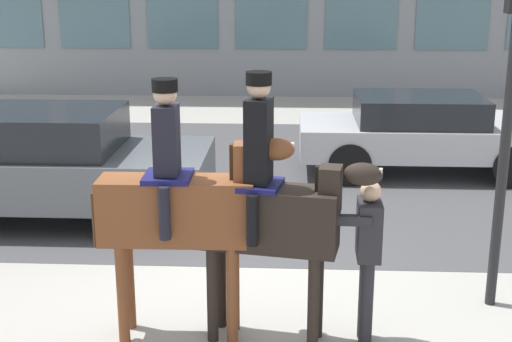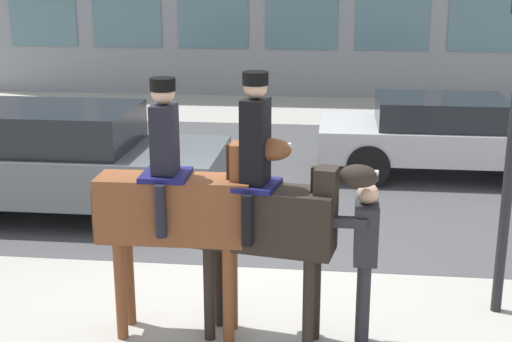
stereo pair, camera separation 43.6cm
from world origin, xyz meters
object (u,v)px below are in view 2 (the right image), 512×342
(street_car_far_lane, at_px, (444,134))
(mounted_horse_companion, at_px, (266,210))
(pedestrian_bystander, at_px, (364,252))
(mounted_horse_lead, at_px, (178,203))
(street_car_near_lane, at_px, (61,160))

(street_car_far_lane, bearing_deg, mounted_horse_companion, -112.40)
(pedestrian_bystander, xyz_separation_m, street_car_far_lane, (1.61, 6.19, -0.22))
(mounted_horse_companion, xyz_separation_m, street_car_far_lane, (2.55, 6.18, -0.60))
(mounted_horse_lead, bearing_deg, mounted_horse_companion, -2.41)
(mounted_horse_lead, distance_m, pedestrian_bystander, 1.83)
(mounted_horse_companion, relative_size, street_car_far_lane, 0.60)
(street_car_near_lane, bearing_deg, mounted_horse_companion, -45.06)
(street_car_near_lane, relative_size, street_car_far_lane, 1.07)
(mounted_horse_lead, height_order, street_car_far_lane, mounted_horse_lead)
(mounted_horse_lead, relative_size, mounted_horse_companion, 0.97)
(street_car_near_lane, height_order, street_car_far_lane, street_car_near_lane)
(mounted_horse_companion, bearing_deg, pedestrian_bystander, 9.24)
(mounted_horse_companion, distance_m, street_car_far_lane, 6.71)
(pedestrian_bystander, relative_size, street_car_near_lane, 0.35)
(street_car_near_lane, distance_m, street_car_far_lane, 6.55)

